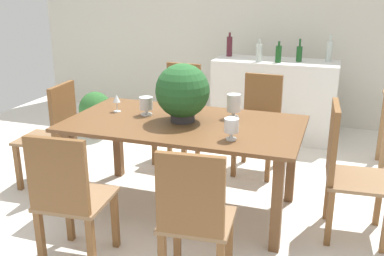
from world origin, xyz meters
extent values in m
plane|color=silver|center=(0.00, 0.00, 0.00)|extent=(7.04, 7.04, 0.00)
cube|color=beige|center=(0.00, 2.60, 1.30)|extent=(6.40, 0.10, 2.60)
cube|color=brown|center=(0.00, -0.17, 0.74)|extent=(1.89, 1.03, 0.03)
cube|color=brown|center=(-0.83, -0.58, 0.36)|extent=(0.07, 0.07, 0.73)
cube|color=brown|center=(0.83, -0.58, 0.36)|extent=(0.07, 0.07, 0.73)
cube|color=brown|center=(-0.83, 0.23, 0.36)|extent=(0.07, 0.07, 0.73)
cube|color=brown|center=(0.83, 0.23, 0.36)|extent=(0.07, 0.07, 0.73)
cube|color=brown|center=(-0.26, -0.90, 0.22)|extent=(0.05, 0.05, 0.44)
cube|color=brown|center=(-0.62, -0.93, 0.22)|extent=(0.05, 0.05, 0.44)
cube|color=brown|center=(-0.23, -1.28, 0.22)|extent=(0.05, 0.05, 0.44)
cube|color=brown|center=(-0.59, -1.31, 0.22)|extent=(0.05, 0.05, 0.44)
cube|color=olive|center=(-0.42, -1.10, 0.45)|extent=(0.47, 0.49, 0.03)
cube|color=brown|center=(-0.41, -1.31, 0.71)|extent=(0.40, 0.07, 0.49)
cube|color=brown|center=(0.58, -0.92, 0.22)|extent=(0.05, 0.05, 0.44)
cube|color=brown|center=(0.23, -0.95, 0.22)|extent=(0.05, 0.05, 0.44)
cube|color=olive|center=(0.42, -1.10, 0.45)|extent=(0.46, 0.45, 0.03)
cube|color=brown|center=(0.44, -1.29, 0.71)|extent=(0.39, 0.08, 0.49)
cube|color=brown|center=(0.25, 0.57, 0.22)|extent=(0.05, 0.05, 0.44)
cube|color=brown|center=(0.58, 0.55, 0.22)|extent=(0.05, 0.05, 0.44)
cube|color=brown|center=(0.26, 0.96, 0.22)|extent=(0.05, 0.05, 0.44)
cube|color=brown|center=(0.60, 0.95, 0.22)|extent=(0.05, 0.05, 0.44)
cube|color=olive|center=(0.42, 0.76, 0.45)|extent=(0.43, 0.48, 0.03)
cube|color=brown|center=(0.43, 0.97, 0.71)|extent=(0.38, 0.06, 0.50)
cube|color=brown|center=(-1.57, -0.01, 0.22)|extent=(0.05, 0.05, 0.44)
cube|color=brown|center=(-1.54, -0.36, 0.22)|extent=(0.05, 0.05, 0.44)
cube|color=brown|center=(-1.18, 0.01, 0.22)|extent=(0.05, 0.05, 0.44)
cube|color=brown|center=(-1.15, -0.33, 0.22)|extent=(0.05, 0.05, 0.44)
cube|color=olive|center=(-1.36, -0.17, 0.45)|extent=(0.49, 0.45, 0.03)
cube|color=brown|center=(-1.15, -0.16, 0.72)|extent=(0.07, 0.39, 0.51)
cube|color=brown|center=(1.53, 0.04, 0.22)|extent=(0.05, 0.05, 0.44)
cube|color=brown|center=(1.19, -0.38, 0.22)|extent=(0.05, 0.05, 0.44)
cube|color=brown|center=(1.15, 0.01, 0.22)|extent=(0.05, 0.05, 0.44)
cube|color=olive|center=(1.36, -0.17, 0.45)|extent=(0.49, 0.50, 0.03)
cube|color=brown|center=(1.15, -0.19, 0.74)|extent=(0.07, 0.43, 0.54)
cube|color=brown|center=(-0.60, 0.58, 0.22)|extent=(0.05, 0.05, 0.44)
cube|color=brown|center=(-0.27, 0.56, 0.22)|extent=(0.05, 0.05, 0.44)
cube|color=brown|center=(-0.58, 0.95, 0.22)|extent=(0.05, 0.05, 0.44)
cube|color=brown|center=(-0.24, 0.93, 0.22)|extent=(0.05, 0.05, 0.44)
cube|color=olive|center=(-0.42, 0.76, 0.45)|extent=(0.44, 0.47, 0.03)
cube|color=brown|center=(-0.41, 0.96, 0.74)|extent=(0.38, 0.06, 0.56)
cylinder|color=#333338|center=(-0.01, -0.16, 0.80)|extent=(0.19, 0.19, 0.09)
sphere|color=#235628|center=(-0.01, -0.16, 1.01)|extent=(0.43, 0.43, 0.43)
sphere|color=#DB9EB2|center=(-0.11, -0.07, 1.08)|extent=(0.04, 0.04, 0.04)
sphere|color=#DB9EB2|center=(-0.01, -0.34, 1.00)|extent=(0.05, 0.05, 0.05)
sphere|color=#DB9EB2|center=(-0.09, -0.31, 1.01)|extent=(0.05, 0.05, 0.05)
sphere|color=#DB9EB2|center=(0.03, 0.03, 0.96)|extent=(0.05, 0.05, 0.05)
sphere|color=#DB9EB2|center=(-0.09, 0.03, 1.03)|extent=(0.05, 0.05, 0.05)
sphere|color=#DB9EB2|center=(0.04, -0.04, 1.08)|extent=(0.06, 0.06, 0.06)
cylinder|color=silver|center=(0.35, 0.07, 0.76)|extent=(0.09, 0.09, 0.01)
cylinder|color=silver|center=(0.35, 0.07, 0.79)|extent=(0.03, 0.03, 0.04)
cylinder|color=silver|center=(0.35, 0.07, 0.88)|extent=(0.11, 0.11, 0.14)
cylinder|color=silver|center=(-0.37, -0.09, 0.76)|extent=(0.10, 0.10, 0.01)
cylinder|color=silver|center=(-0.37, -0.09, 0.79)|extent=(0.03, 0.03, 0.04)
cylinder|color=silver|center=(-0.37, -0.09, 0.86)|extent=(0.11, 0.11, 0.10)
cylinder|color=silver|center=(0.46, -0.46, 0.76)|extent=(0.08, 0.08, 0.01)
cylinder|color=silver|center=(0.46, -0.46, 0.79)|extent=(0.03, 0.03, 0.05)
cylinder|color=silver|center=(0.46, -0.46, 0.87)|extent=(0.11, 0.11, 0.10)
cylinder|color=silver|center=(-0.65, -0.08, 0.76)|extent=(0.06, 0.06, 0.00)
cylinder|color=silver|center=(-0.65, -0.08, 0.80)|extent=(0.01, 0.01, 0.08)
cone|color=silver|center=(-0.65, -0.08, 0.88)|extent=(0.07, 0.07, 0.07)
cube|color=silver|center=(0.41, 1.89, 0.47)|extent=(1.45, 0.57, 0.95)
cylinder|color=#B2BFB7|center=(1.00, 1.99, 1.07)|extent=(0.06, 0.06, 0.24)
cylinder|color=#B2BFB7|center=(1.00, 1.99, 1.22)|extent=(0.02, 0.02, 0.08)
cylinder|color=#B2BFB7|center=(0.23, 1.73, 1.05)|extent=(0.07, 0.07, 0.20)
cylinder|color=#B2BFB7|center=(0.23, 1.73, 1.18)|extent=(0.02, 0.02, 0.06)
cylinder|color=#194C1E|center=(0.45, 1.76, 1.04)|extent=(0.07, 0.07, 0.19)
cylinder|color=#194C1E|center=(0.45, 1.76, 1.16)|extent=(0.02, 0.02, 0.05)
cylinder|color=#194C1E|center=(0.67, 1.89, 1.03)|extent=(0.07, 0.07, 0.18)
cylinder|color=#194C1E|center=(0.67, 1.89, 1.17)|extent=(0.02, 0.02, 0.09)
cylinder|color=#511E28|center=(-0.19, 2.01, 1.07)|extent=(0.07, 0.07, 0.24)
cylinder|color=#511E28|center=(-0.19, 2.01, 1.21)|extent=(0.03, 0.03, 0.05)
cube|color=olive|center=(1.62, 1.49, 0.37)|extent=(0.05, 0.05, 0.74)
cylinder|color=#9E9384|center=(-1.64, 1.18, 0.09)|extent=(0.23, 0.23, 0.19)
ellipsoid|color=#2D662D|center=(-1.64, 1.18, 0.35)|extent=(0.40, 0.40, 0.44)
camera|label=1|loc=(1.17, -3.38, 1.83)|focal=41.63mm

